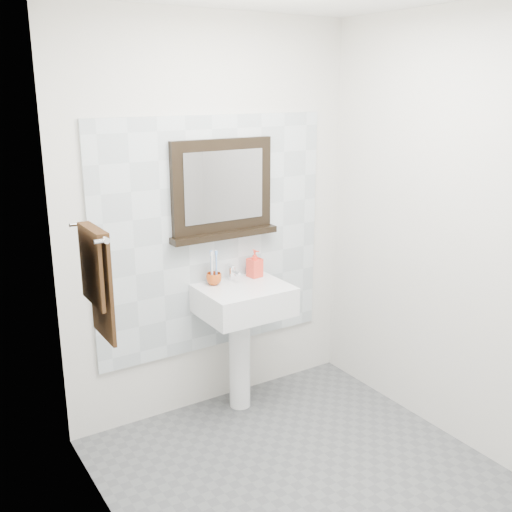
% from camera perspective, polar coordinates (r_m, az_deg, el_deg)
% --- Properties ---
extents(floor, '(2.00, 2.20, 0.01)m').
position_cam_1_polar(floor, '(3.47, 5.47, -20.75)').
color(floor, '#585B5D').
rests_on(floor, ground).
extents(back_wall, '(2.00, 0.01, 2.50)m').
position_cam_1_polar(back_wall, '(3.80, -4.20, 3.43)').
color(back_wall, silver).
rests_on(back_wall, ground).
extents(left_wall, '(0.01, 2.20, 2.50)m').
position_cam_1_polar(left_wall, '(2.44, -12.72, -4.15)').
color(left_wall, silver).
rests_on(left_wall, ground).
extents(right_wall, '(0.01, 2.20, 2.50)m').
position_cam_1_polar(right_wall, '(3.59, 18.76, 1.88)').
color(right_wall, silver).
rests_on(right_wall, ground).
extents(splashback, '(1.60, 0.02, 1.50)m').
position_cam_1_polar(splashback, '(3.81, -4.08, 1.93)').
color(splashback, silver).
rests_on(splashback, back_wall).
extents(pedestal_sink, '(0.55, 0.44, 0.96)m').
position_cam_1_polar(pedestal_sink, '(3.82, -1.25, -5.47)').
color(pedestal_sink, white).
rests_on(pedestal_sink, ground).
extents(toothbrush_cup, '(0.13, 0.13, 0.08)m').
position_cam_1_polar(toothbrush_cup, '(3.78, -4.03, -2.18)').
color(toothbrush_cup, '#C04B16').
rests_on(toothbrush_cup, pedestal_sink).
extents(toothbrushes, '(0.05, 0.04, 0.21)m').
position_cam_1_polar(toothbrushes, '(3.76, -4.06, -0.93)').
color(toothbrushes, white).
rests_on(toothbrushes, toothbrush_cup).
extents(soap_dispenser, '(0.09, 0.09, 0.18)m').
position_cam_1_polar(soap_dispenser, '(3.91, -0.12, -0.70)').
color(soap_dispenser, '#FB1D2E').
rests_on(soap_dispenser, pedestal_sink).
extents(framed_mirror, '(0.73, 0.11, 0.62)m').
position_cam_1_polar(framed_mirror, '(3.75, -3.24, 6.19)').
color(framed_mirror, black).
rests_on(framed_mirror, back_wall).
extents(towel_bar, '(0.07, 0.40, 0.03)m').
position_cam_1_polar(towel_bar, '(2.86, -15.35, 2.24)').
color(towel_bar, silver).
rests_on(towel_bar, left_wall).
extents(hand_towel, '(0.06, 0.30, 0.55)m').
position_cam_1_polar(hand_towel, '(2.92, -14.91, -1.75)').
color(hand_towel, black).
rests_on(hand_towel, towel_bar).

